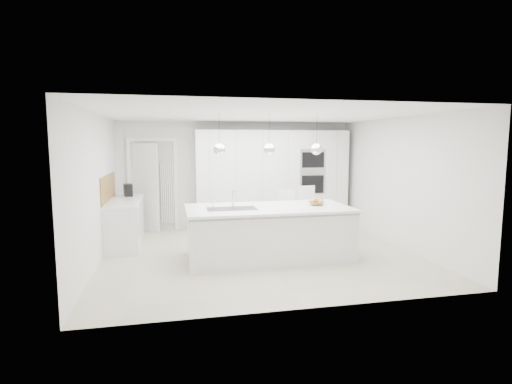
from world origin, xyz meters
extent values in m
plane|color=#C0B697|center=(0.00, 0.00, 0.00)|extent=(5.50, 5.50, 0.00)
plane|color=silver|center=(0.00, 2.50, 1.25)|extent=(5.50, 0.00, 5.50)
plane|color=silver|center=(-2.75, 0.00, 1.25)|extent=(0.00, 5.00, 5.00)
plane|color=white|center=(0.00, 0.00, 2.50)|extent=(5.50, 5.50, 0.00)
cube|color=white|center=(0.80, 2.20, 1.15)|extent=(3.60, 0.60, 2.30)
cube|color=white|center=(-2.20, 2.42, 1.00)|extent=(0.76, 0.38, 2.00)
cube|color=white|center=(-2.45, 1.20, 0.43)|extent=(0.60, 1.80, 0.86)
cube|color=white|center=(-2.45, 1.20, 0.88)|extent=(0.62, 1.82, 0.04)
cube|color=olive|center=(-2.74, 1.20, 1.15)|extent=(0.02, 1.80, 0.50)
cube|color=white|center=(0.10, -0.30, 0.43)|extent=(2.80, 1.20, 0.86)
cube|color=white|center=(0.10, -0.25, 0.88)|extent=(2.84, 1.40, 0.04)
cylinder|color=white|center=(-0.50, -0.10, 1.05)|extent=(0.02, 0.02, 0.30)
sphere|color=white|center=(-0.75, -0.30, 1.90)|extent=(0.20, 0.20, 0.20)
sphere|color=white|center=(0.10, -0.30, 1.90)|extent=(0.20, 0.20, 0.20)
sphere|color=white|center=(0.95, -0.30, 1.90)|extent=(0.20, 0.20, 0.20)
imported|color=olive|center=(0.99, -0.23, 0.93)|extent=(0.33, 0.33, 0.07)
cube|color=black|center=(-2.43, 1.77, 1.03)|extent=(0.21, 0.27, 0.26)
sphere|color=#BC1B06|center=(0.98, -0.21, 0.97)|extent=(0.07, 0.07, 0.07)
sphere|color=#BC1B06|center=(0.99, -0.21, 0.97)|extent=(0.08, 0.08, 0.08)
torus|color=yellow|center=(1.02, -0.26, 1.01)|extent=(0.23, 0.17, 0.21)
camera|label=1|loc=(-1.55, -6.91, 2.00)|focal=28.00mm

